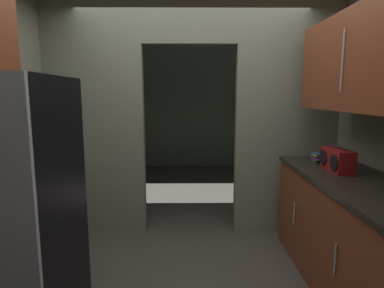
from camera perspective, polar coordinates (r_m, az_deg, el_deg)
name	(u,v)px	position (r m, az deg, el deg)	size (l,w,h in m)	color
kitchen_partition	(193,103)	(3.63, 0.19, 7.21)	(3.27, 0.12, 2.78)	gray
adjoining_room_shell	(191,106)	(5.94, -0.12, 6.79)	(3.27, 3.55, 2.78)	slate
refrigerator	(2,215)	(2.36, -30.64, -10.78)	(0.80, 0.80, 1.70)	black
lower_cabinet_run	(353,235)	(2.99, 26.63, -14.28)	(0.69, 1.94, 0.93)	brown
upper_cabinet_counterside	(367,61)	(2.78, 28.60, 12.86)	(0.36, 1.75, 0.76)	brown
boombox	(337,160)	(3.07, 24.38, -2.58)	(0.16, 0.37, 0.22)	maroon
book_stack	(319,157)	(3.43, 21.56, -2.22)	(0.13, 0.16, 0.08)	#388C47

